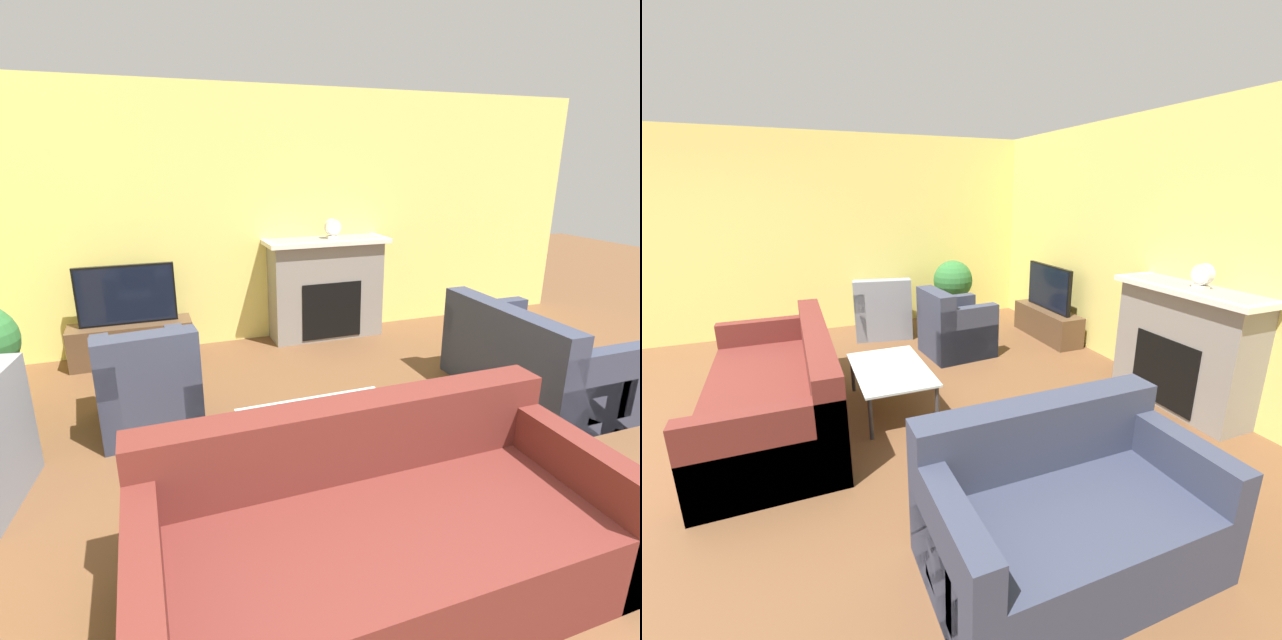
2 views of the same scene
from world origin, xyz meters
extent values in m
cube|color=#EADB72|center=(0.00, 4.61, 1.35)|extent=(8.52, 0.06, 2.70)
cube|color=gray|center=(0.91, 4.38, 0.57)|extent=(1.26, 0.40, 1.13)
cube|color=black|center=(0.91, 4.17, 0.36)|extent=(0.69, 0.01, 0.64)
cube|color=white|center=(0.91, 4.35, 1.11)|extent=(1.38, 0.46, 0.05)
cube|color=brown|center=(-1.21, 4.32, 0.20)|extent=(1.18, 0.35, 0.40)
cube|color=black|center=(-1.21, 4.32, 0.70)|extent=(0.93, 0.05, 0.59)
cube|color=black|center=(-1.21, 4.30, 0.70)|extent=(0.89, 0.01, 0.55)
cube|color=#5B231E|center=(-0.12, 0.88, 0.21)|extent=(2.20, 0.99, 0.42)
cube|color=#5B231E|center=(-0.12, 1.27, 0.62)|extent=(2.20, 0.20, 0.40)
cube|color=#5B231E|center=(-1.15, 0.88, 0.33)|extent=(0.14, 0.99, 0.66)
cube|color=#5B231E|center=(0.91, 0.88, 0.33)|extent=(0.14, 0.99, 0.66)
cube|color=#33384C|center=(2.06, 2.33, 0.21)|extent=(0.86, 1.49, 0.42)
cube|color=#33384C|center=(1.73, 2.33, 0.62)|extent=(0.20, 1.49, 0.40)
cube|color=#33384C|center=(2.06, 1.66, 0.33)|extent=(0.86, 0.14, 0.66)
cube|color=#33384C|center=(2.06, 3.01, 0.33)|extent=(0.86, 0.14, 0.66)
cube|color=#33384C|center=(-1.10, 2.95, 0.21)|extent=(0.78, 0.82, 0.42)
cube|color=#33384C|center=(-1.07, 2.67, 0.62)|extent=(0.72, 0.26, 0.40)
cube|color=#33384C|center=(-0.82, 2.98, 0.33)|extent=(0.21, 0.77, 0.66)
cube|color=#33384C|center=(-1.38, 2.92, 0.33)|extent=(0.21, 0.77, 0.66)
cylinder|color=#333338|center=(-0.52, 1.60, 0.18)|extent=(0.04, 0.04, 0.37)
cylinder|color=#333338|center=(0.43, 1.60, 0.18)|extent=(0.04, 0.04, 0.37)
cylinder|color=#333338|center=(-0.52, 2.16, 0.18)|extent=(0.04, 0.04, 0.37)
cylinder|color=#333338|center=(0.43, 2.16, 0.18)|extent=(0.04, 0.04, 0.37)
cube|color=silver|center=(-0.05, 1.88, 0.38)|extent=(1.03, 0.64, 0.02)
cube|color=beige|center=(0.99, 4.38, 1.15)|extent=(0.13, 0.07, 0.03)
cylinder|color=beige|center=(0.99, 4.38, 1.26)|extent=(0.18, 0.07, 0.18)
cylinder|color=white|center=(0.99, 4.34, 1.26)|extent=(0.15, 0.00, 0.15)
camera|label=1|loc=(-1.04, -0.78, 1.98)|focal=28.00mm
camera|label=2|loc=(3.53, 1.12, 1.93)|focal=24.00mm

